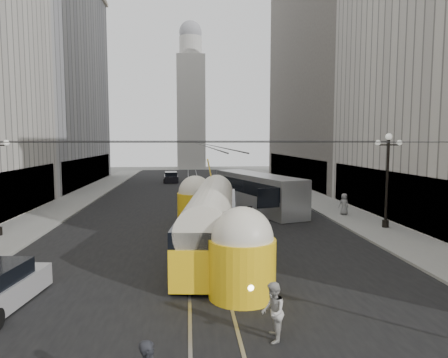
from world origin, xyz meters
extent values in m
cube|color=black|center=(0.00, 32.50, 0.00)|extent=(20.00, 85.00, 0.02)
cube|color=gray|center=(-12.00, 36.00, 0.07)|extent=(4.00, 72.00, 0.15)
cube|color=gray|center=(12.00, 36.00, 0.07)|extent=(4.00, 72.00, 0.15)
cube|color=gray|center=(-0.75, 32.50, 0.00)|extent=(0.12, 85.00, 0.04)
cube|color=gray|center=(0.75, 32.50, 0.00)|extent=(0.12, 85.00, 0.04)
cube|color=black|center=(-14.05, 24.00, 2.00)|extent=(0.10, 18.00, 3.60)
cube|color=#999999|center=(-20.00, 48.00, 14.00)|extent=(12.00, 28.00, 28.00)
cube|color=black|center=(-14.05, 48.00, 2.00)|extent=(0.10, 25.20, 3.60)
cube|color=black|center=(14.05, 22.00, 2.00)|extent=(0.10, 18.00, 3.60)
cube|color=#514C47|center=(20.00, 48.00, 16.00)|extent=(12.00, 32.00, 32.00)
cube|color=black|center=(14.05, 48.00, 2.00)|extent=(0.10, 28.80, 3.60)
cube|color=#B2AFA8|center=(0.00, 80.00, 12.00)|extent=(6.00, 6.00, 24.00)
cylinder|color=#B2AFA8|center=(0.00, 80.00, 26.00)|extent=(4.80, 4.80, 4.00)
sphere|color=gray|center=(0.00, 80.00, 28.96)|extent=(4.80, 4.80, 4.80)
sphere|color=white|center=(-11.85, 18.00, 5.90)|extent=(0.36, 0.36, 0.36)
cylinder|color=black|center=(12.60, 18.00, 3.15)|extent=(0.18, 0.18, 6.00)
cylinder|color=black|center=(12.60, 18.00, 0.40)|extent=(0.44, 0.44, 0.50)
cylinder|color=black|center=(12.60, 18.00, 5.75)|extent=(1.60, 0.08, 0.08)
sphere|color=white|center=(12.60, 18.00, 6.30)|extent=(0.44, 0.44, 0.44)
sphere|color=white|center=(11.85, 18.00, 5.90)|extent=(0.36, 0.36, 0.36)
sphere|color=white|center=(13.35, 18.00, 5.90)|extent=(0.36, 0.36, 0.36)
cylinder|color=black|center=(0.00, 4.00, 6.00)|extent=(25.00, 0.03, 0.03)
cylinder|color=black|center=(0.00, 18.00, 6.00)|extent=(25.00, 0.03, 0.03)
cylinder|color=black|center=(0.00, 32.00, 6.00)|extent=(25.00, 0.03, 0.03)
cylinder|color=black|center=(0.00, 46.00, 6.00)|extent=(25.00, 0.03, 0.03)
cylinder|color=black|center=(0.00, 36.00, 5.80)|extent=(0.03, 72.00, 0.03)
cylinder|color=black|center=(0.40, 36.00, 5.80)|extent=(0.03, 72.00, 0.03)
cube|color=yellow|center=(0.50, 14.02, 1.05)|extent=(4.14, 14.17, 1.70)
cube|color=black|center=(0.50, 14.02, 0.25)|extent=(4.09, 13.75, 0.30)
cube|color=black|center=(0.50, 14.02, 2.14)|extent=(4.13, 13.96, 0.85)
cylinder|color=silver|center=(0.50, 14.02, 2.44)|extent=(3.82, 13.93, 2.29)
cylinder|color=yellow|center=(1.27, 7.18, 1.15)|extent=(2.59, 2.59, 2.29)
sphere|color=silver|center=(1.27, 7.18, 2.34)|extent=(2.39, 2.39, 2.39)
cylinder|color=yellow|center=(-0.27, 20.86, 1.15)|extent=(2.59, 2.59, 2.29)
sphere|color=silver|center=(-0.27, 20.86, 2.34)|extent=(2.39, 2.39, 2.39)
sphere|color=#FFF2BF|center=(1.40, 6.04, 0.85)|extent=(0.36, 0.36, 0.36)
cube|color=#AAACAF|center=(5.22, 26.42, 1.59)|extent=(6.25, 12.51, 3.08)
cube|color=black|center=(5.22, 26.42, 2.10)|extent=(6.14, 12.11, 1.13)
cube|color=black|center=(5.22, 20.31, 1.95)|extent=(2.28, 0.83, 1.44)
cylinder|color=black|center=(3.93, 22.29, 0.51)|extent=(0.30, 1.03, 1.03)
cylinder|color=black|center=(6.50, 22.29, 0.51)|extent=(0.30, 1.03, 1.03)
cylinder|color=black|center=(3.93, 30.55, 0.51)|extent=(0.30, 1.03, 1.03)
cylinder|color=black|center=(6.50, 30.55, 0.51)|extent=(0.30, 1.03, 1.03)
cylinder|color=black|center=(-6.91, 8.58, 0.35)|extent=(0.22, 0.70, 0.70)
cube|color=#BCBCBC|center=(4.70, 44.31, 0.48)|extent=(2.11, 4.64, 0.81)
cube|color=black|center=(4.70, 44.31, 1.05)|extent=(1.77, 2.58, 0.76)
cylinder|color=black|center=(3.86, 42.76, 0.32)|extent=(0.22, 0.65, 0.65)
cylinder|color=black|center=(5.54, 42.76, 0.32)|extent=(0.22, 0.65, 0.65)
cylinder|color=black|center=(3.86, 45.85, 0.32)|extent=(0.22, 0.65, 0.65)
cylinder|color=black|center=(5.54, 45.85, 0.32)|extent=(0.22, 0.65, 0.65)
cube|color=black|center=(-3.27, 50.77, 0.50)|extent=(2.29, 4.86, 0.84)
cube|color=black|center=(-3.27, 50.77, 1.10)|extent=(1.90, 2.72, 0.79)
cylinder|color=black|center=(-4.14, 49.16, 0.34)|extent=(0.22, 0.67, 0.67)
cylinder|color=black|center=(-2.39, 49.16, 0.34)|extent=(0.22, 0.67, 0.67)
cylinder|color=black|center=(-4.14, 52.38, 0.34)|extent=(0.22, 0.67, 0.67)
cylinder|color=black|center=(-2.39, 52.38, 0.34)|extent=(0.22, 0.67, 0.67)
imported|color=#B4B1A8|center=(1.74, 3.75, 0.90)|extent=(0.83, 0.99, 1.80)
imported|color=slate|center=(11.60, 22.81, 1.00)|extent=(0.87, 0.58, 1.70)
camera|label=1|loc=(-0.77, -7.63, 6.05)|focal=32.00mm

